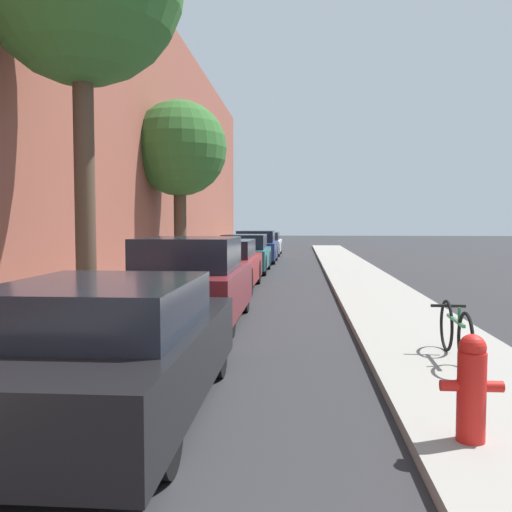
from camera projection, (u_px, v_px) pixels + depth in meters
The scene contains 13 objects.
ground_plane at pixel (262, 289), 15.12m from camera, with size 120.00×120.00×0.00m, color #28282B.
sidewalk_left at pixel (157, 286), 15.35m from camera, with size 2.00×52.00×0.12m.
sidewalk_right at pixel (371, 288), 14.89m from camera, with size 2.00×52.00×0.12m.
building_facade_left at pixel (106, 116), 15.17m from camera, with size 0.70×52.00×9.40m.
parked_car_black at pixel (108, 349), 5.27m from camera, with size 1.86×4.15×1.28m.
parked_car_maroon at pixel (190, 283), 10.04m from camera, with size 1.86×3.96×1.55m.
parked_car_red at pixel (224, 265), 15.06m from camera, with size 1.73×4.51×1.34m.
parked_car_teal at pixel (245, 254), 20.22m from camera, with size 1.69×4.03×1.37m.
parked_car_navy at pixel (256, 247), 25.18m from camera, with size 1.81×3.91×1.43m.
parked_car_white at pixel (265, 244), 30.80m from camera, with size 1.73×4.47×1.26m.
street_tree_far at pixel (180, 150), 18.49m from camera, with size 3.15×3.15×5.71m.
fire_hydrant at pixel (472, 386), 4.32m from camera, with size 0.48×0.22×0.84m.
bicycle at pixel (455, 332), 6.87m from camera, with size 0.44×1.67×0.68m.
Camera 1 is at (1.03, 1.00, 1.82)m, focal length 39.24 mm.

